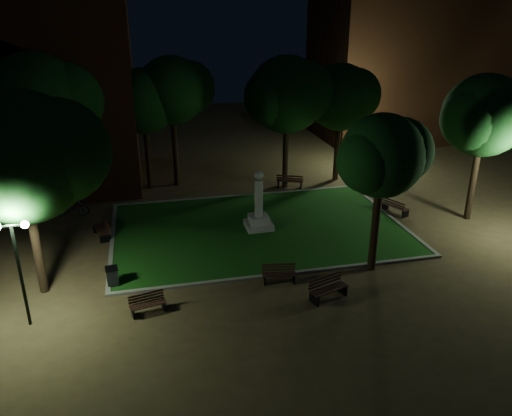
{
  "coord_description": "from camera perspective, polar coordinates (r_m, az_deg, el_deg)",
  "views": [
    {
      "loc": [
        -5.63,
        -21.72,
        11.04
      ],
      "look_at": [
        -0.38,
        1.0,
        1.64
      ],
      "focal_mm": 35.0,
      "sensor_mm": 36.0,
      "label": 1
    }
  ],
  "objects": [
    {
      "name": "tree_ne",
      "position": [
        33.66,
        9.76,
        12.37
      ],
      "size": [
        5.32,
        4.35,
        7.8
      ],
      "color": "black",
      "rests_on": "ground"
    },
    {
      "name": "lamppost_nw",
      "position": [
        31.76,
        -21.94,
        5.3
      ],
      "size": [
        1.18,
        0.28,
        3.93
      ],
      "color": "black",
      "rests_on": "ground"
    },
    {
      "name": "tree_far_north",
      "position": [
        32.37,
        -9.46,
        13.1
      ],
      "size": [
        5.25,
        4.29,
        8.38
      ],
      "color": "black",
      "rests_on": "ground"
    },
    {
      "name": "lamppost_ne",
      "position": [
        36.91,
        12.27,
        9.08
      ],
      "size": [
        1.18,
        0.28,
        4.48
      ],
      "color": "black",
      "rests_on": "ground"
    },
    {
      "name": "trash_bin",
      "position": [
        22.15,
        -16.1,
        -7.57
      ],
      "size": [
        0.58,
        0.58,
        0.88
      ],
      "color": "black",
      "rests_on": "ground"
    },
    {
      "name": "ground",
      "position": [
        25.01,
        1.37,
        -4.25
      ],
      "size": [
        80.0,
        80.0,
        0.0
      ],
      "primitive_type": "plane",
      "color": "#4F3D25"
    },
    {
      "name": "bench_west_near",
      "position": [
        20.13,
        -12.3,
        -10.66
      ],
      "size": [
        1.46,
        0.78,
        0.76
      ],
      "rotation": [
        0.0,
        0.0,
        0.23
      ],
      "color": "black",
      "rests_on": "ground"
    },
    {
      "name": "bench_near_left",
      "position": [
        21.67,
        2.65,
        -7.56
      ],
      "size": [
        1.51,
        0.71,
        0.79
      ],
      "rotation": [
        0.0,
        0.0,
        -0.15
      ],
      "color": "black",
      "rests_on": "ground"
    },
    {
      "name": "tree_nw",
      "position": [
        31.21,
        -23.34,
        11.03
      ],
      "size": [
        7.14,
        5.82,
        8.98
      ],
      "color": "black",
      "rests_on": "ground"
    },
    {
      "name": "tree_se",
      "position": [
        21.49,
        14.41,
        5.78
      ],
      "size": [
        4.37,
        3.57,
        7.1
      ],
      "color": "black",
      "rests_on": "ground"
    },
    {
      "name": "lawn",
      "position": [
        26.75,
        0.31,
        -2.33
      ],
      "size": [
        15.0,
        10.0,
        0.08
      ],
      "primitive_type": "cube",
      "color": "#154610",
      "rests_on": "ground"
    },
    {
      "name": "lamppost_sw",
      "position": [
        19.61,
        -25.7,
        -4.75
      ],
      "size": [
        1.18,
        0.28,
        4.18
      ],
      "color": "black",
      "rests_on": "ground"
    },
    {
      "name": "bench_right_side",
      "position": [
        29.65,
        15.58,
        0.12
      ],
      "size": [
        1.18,
        1.73,
        0.9
      ],
      "rotation": [
        0.0,
        0.0,
        1.99
      ],
      "color": "black",
      "rests_on": "ground"
    },
    {
      "name": "tree_west",
      "position": [
        20.77,
        -25.01,
        5.26
      ],
      "size": [
        6.32,
        5.16,
        8.38
      ],
      "color": "black",
      "rests_on": "ground"
    },
    {
      "name": "bicycle",
      "position": [
        30.19,
        -20.15,
        0.05
      ],
      "size": [
        1.89,
        1.05,
        0.94
      ],
      "primitive_type": "imported",
      "rotation": [
        0.0,
        0.0,
        1.32
      ],
      "color": "black",
      "rests_on": "ground"
    },
    {
      "name": "tree_north_er",
      "position": [
        31.64,
        3.74,
        12.81
      ],
      "size": [
        5.89,
        4.8,
        8.44
      ],
      "color": "black",
      "rests_on": "ground"
    },
    {
      "name": "tree_east",
      "position": [
        28.97,
        24.79,
        9.57
      ],
      "size": [
        5.31,
        4.34,
        7.99
      ],
      "color": "black",
      "rests_on": "ground"
    },
    {
      "name": "monument",
      "position": [
        26.38,
        0.31,
        -0.52
      ],
      "size": [
        1.4,
        1.4,
        3.2
      ],
      "color": "gray",
      "rests_on": "lawn"
    },
    {
      "name": "bench_near_right",
      "position": [
        20.71,
        8.19,
        -9.12
      ],
      "size": [
        1.77,
        1.1,
        0.92
      ],
      "rotation": [
        0.0,
        0.0,
        0.34
      ],
      "color": "black",
      "rests_on": "ground"
    },
    {
      "name": "bench_left_side",
      "position": [
        26.89,
        -17.11,
        -2.35
      ],
      "size": [
        1.0,
        1.71,
        0.89
      ],
      "rotation": [
        0.0,
        0.0,
        -1.28
      ],
      "color": "black",
      "rests_on": "ground"
    },
    {
      "name": "lawn_kerb",
      "position": [
        26.74,
        0.31,
        -2.29
      ],
      "size": [
        15.4,
        10.4,
        0.12
      ],
      "color": "slate",
      "rests_on": "ground"
    },
    {
      "name": "building_far",
      "position": [
        48.21,
        17.03,
        15.04
      ],
      "size": [
        16.0,
        10.0,
        12.0
      ],
      "primitive_type": "cube",
      "color": "#502714",
      "rests_on": "ground"
    },
    {
      "name": "tree_north_wl",
      "position": [
        32.2,
        -12.57,
        11.83
      ],
      "size": [
        4.97,
        4.06,
        7.7
      ],
      "color": "black",
      "rests_on": "ground"
    },
    {
      "name": "bench_far_side",
      "position": [
        32.77,
        3.89,
        3.04
      ],
      "size": [
        1.82,
        1.26,
        0.95
      ],
      "rotation": [
        0.0,
        0.0,
        2.71
      ],
      "color": "black",
      "rests_on": "ground"
    }
  ]
}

